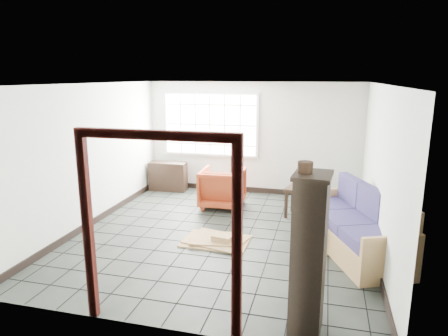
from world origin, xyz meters
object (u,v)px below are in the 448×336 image
(futon_sofa, at_px, (356,228))
(armchair, at_px, (223,186))
(side_table, at_px, (300,193))
(tall_shelf, at_px, (309,254))

(futon_sofa, distance_m, armchair, 3.04)
(futon_sofa, distance_m, side_table, 1.68)
(futon_sofa, height_order, armchair, futon_sofa)
(futon_sofa, distance_m, tall_shelf, 2.49)
(futon_sofa, xyz_separation_m, tall_shelf, (-0.66, -2.34, 0.54))
(side_table, xyz_separation_m, tall_shelf, (0.31, -3.71, 0.42))
(futon_sofa, bearing_deg, armchair, 126.07)
(tall_shelf, bearing_deg, futon_sofa, 79.36)
(armchair, relative_size, side_table, 1.43)
(armchair, bearing_deg, tall_shelf, 114.08)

